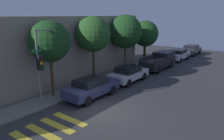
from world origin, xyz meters
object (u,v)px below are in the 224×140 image
Objects in this scene: sedan_tail_of_row at (191,50)px; tree_behind_truck at (145,34)px; tree_midblock at (93,34)px; sedan_near_corner at (92,87)px; tree_near_corner at (50,42)px; traffic_light_pole at (43,56)px; sedan_middle at (129,74)px; sedan_far_end at (178,54)px; pickup_truck at (159,61)px; tree_far_end at (125,32)px.

tree_behind_truck is at bearing 167.38° from sedan_tail_of_row.
sedan_near_corner is at bearing -140.55° from tree_midblock.
sedan_tail_of_row is 19.92m from tree_midblock.
tree_near_corner is 4.50m from tree_midblock.
traffic_light_pole reaches higher than sedan_middle.
sedan_far_end is 6.30m from tree_behind_truck.
pickup_truck is 3.72m from tree_behind_truck.
tree_behind_truck is (14.95, 1.04, 0.35)m from traffic_light_pole.
sedan_tail_of_row is 0.76× the size of tree_midblock.
sedan_far_end is (12.10, -0.00, 0.03)m from sedan_middle.
sedan_tail_of_row is 24.31m from tree_near_corner.
tree_midblock is 9.16m from tree_behind_truck.
sedan_middle is 7.98m from tree_behind_truck.
traffic_light_pole is 14.45m from pickup_truck.
tree_near_corner is at bearing 160.69° from sedan_middle.
sedan_middle is 4.72m from tree_midblock.
sedan_near_corner is 4.39m from tree_near_corner.
pickup_truck is at bearing -5.11° from traffic_light_pole.
sedan_tail_of_row is 15.12m from tree_far_end.
sedan_near_corner is 8.78m from tree_far_end.
tree_far_end is at bearing 0.00° from tree_midblock.
tree_midblock is at bearing 180.00° from tree_far_end.
tree_midblock reaches higher than sedan_far_end.
traffic_light_pole is 1.15× the size of sedan_tail_of_row.
sedan_tail_of_row is at bearing 0.00° from pickup_truck.
traffic_light_pole is 0.97× the size of tree_behind_truck.
sedan_far_end is at bearing -0.00° from pickup_truck.
tree_midblock is at bearing 170.75° from sedan_far_end.
sedan_tail_of_row is (25.29, -1.27, -2.59)m from traffic_light_pole.
traffic_light_pole is at bearing 170.90° from sedan_middle.
tree_far_end is (-3.44, 2.31, 3.31)m from pickup_truck.
sedan_middle is at bearing 180.00° from sedan_far_end.
traffic_light_pole reaches higher than sedan_far_end.
tree_far_end reaches higher than tree_near_corner.
tree_midblock is 1.10× the size of tree_behind_truck.
sedan_far_end is (20.02, -1.27, -2.59)m from traffic_light_pole.
pickup_truck is at bearing 180.00° from sedan_far_end.
tree_far_end is at bearing 5.55° from traffic_light_pole.
sedan_far_end is 19.13m from tree_near_corner.
sedan_middle is at bearing -19.31° from tree_near_corner.
sedan_middle is 0.78× the size of pickup_truck.
sedan_far_end is at bearing -0.00° from sedan_middle.
sedan_far_end is 5.27m from sedan_tail_of_row.
sedan_tail_of_row reaches higher than sedan_near_corner.
tree_near_corner reaches higher than sedan_middle.
tree_behind_truck is at bearing 0.00° from tree_far_end.
sedan_near_corner is at bearing -163.37° from tree_far_end.
tree_near_corner is 0.94× the size of tree_far_end.
sedan_middle is (7.92, -1.27, -2.62)m from traffic_light_pole.
tree_far_end reaches higher than tree_behind_truck.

